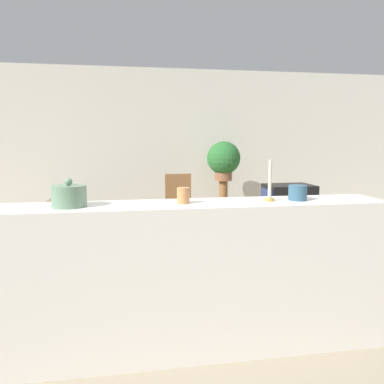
{
  "coord_description": "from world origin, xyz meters",
  "views": [
    {
      "loc": [
        -0.41,
        -2.97,
        1.5
      ],
      "look_at": [
        0.4,
        1.72,
        0.85
      ],
      "focal_mm": 35.0,
      "sensor_mm": 36.0,
      "label": 1
    }
  ],
  "objects": [
    {
      "name": "coffee_tin",
      "position": [
        0.8,
        -0.46,
        1.13
      ],
      "size": [
        0.13,
        0.13,
        0.11
      ],
      "color": "#335B75",
      "rests_on": "foreground_counter"
    },
    {
      "name": "ground_plane",
      "position": [
        0.0,
        0.0,
        0.0
      ],
      "size": [
        14.0,
        14.0,
        0.0
      ],
      "primitive_type": "plane",
      "color": "tan"
    },
    {
      "name": "foreground_counter",
      "position": [
        0.0,
        -0.46,
        0.54
      ],
      "size": [
        2.85,
        0.44,
        1.07
      ],
      "color": "white",
      "rests_on": "ground_plane"
    },
    {
      "name": "candle_jar",
      "position": [
        -0.04,
        -0.46,
        1.13
      ],
      "size": [
        0.09,
        0.09,
        0.11
      ],
      "color": "#C6844C",
      "rests_on": "foreground_counter"
    },
    {
      "name": "potted_plant",
      "position": [
        1.1,
        2.85,
        1.21
      ],
      "size": [
        0.53,
        0.53,
        0.63
      ],
      "color": "#8E5B3D",
      "rests_on": "plant_stand"
    },
    {
      "name": "plant_stand",
      "position": [
        1.1,
        2.85,
        0.44
      ],
      "size": [
        0.14,
        0.14,
        0.87
      ],
      "color": "olive",
      "rests_on": "ground_plane"
    },
    {
      "name": "wooden_chair",
      "position": [
        0.33,
        2.5,
        0.55
      ],
      "size": [
        0.44,
        0.44,
        1.01
      ],
      "color": "olive",
      "rests_on": "ground_plane"
    },
    {
      "name": "couch",
      "position": [
        -0.94,
        1.41,
        0.29
      ],
      "size": [
        0.89,
        2.06,
        0.82
      ],
      "color": "#847051",
      "rests_on": "ground_plane"
    },
    {
      "name": "tv_stand",
      "position": [
        1.68,
        1.64,
        0.24
      ],
      "size": [
        0.83,
        0.59,
        0.48
      ],
      "color": "olive",
      "rests_on": "ground_plane"
    },
    {
      "name": "television",
      "position": [
        1.68,
        1.64,
        0.7
      ],
      "size": [
        0.62,
        0.47,
        0.45
      ],
      "color": "black",
      "rests_on": "tv_stand"
    },
    {
      "name": "wall_back",
      "position": [
        0.0,
        3.43,
        1.35
      ],
      "size": [
        9.0,
        0.06,
        2.7
      ],
      "color": "silver",
      "rests_on": "ground_plane"
    },
    {
      "name": "decorative_bowl",
      "position": [
        -0.79,
        -0.46,
        1.14
      ],
      "size": [
        0.22,
        0.22,
        0.19
      ],
      "color": "gray",
      "rests_on": "foreground_counter"
    },
    {
      "name": "candlestick",
      "position": [
        0.58,
        -0.46,
        1.17
      ],
      "size": [
        0.07,
        0.07,
        0.29
      ],
      "color": "#B7933D",
      "rests_on": "foreground_counter"
    }
  ]
}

